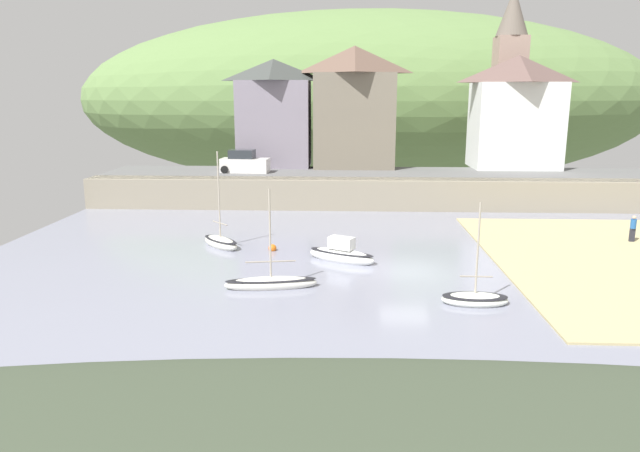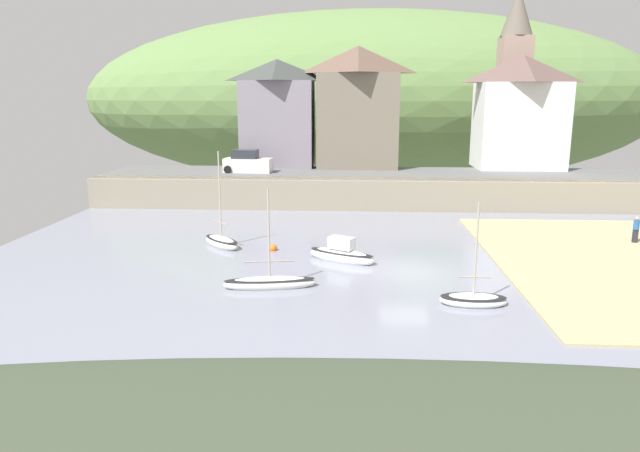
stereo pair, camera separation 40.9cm
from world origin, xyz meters
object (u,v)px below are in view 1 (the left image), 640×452
object	(u,v)px
church_with_spire	(509,75)
waterfront_building_left	(274,113)
waterfront_building_centre	(354,106)
dinghy_open_wooden	(221,242)
waterfront_building_right	(516,111)
sailboat_blue_trim	(271,283)
mooring_buoy	(272,248)
motorboat_with_cabin	(475,299)
person_on_slipway	(633,227)
sailboat_nearest_shore	(341,254)
parked_car_near_slipway	(244,163)

from	to	relation	value
church_with_spire	waterfront_building_left	bearing A→B (deg)	-169.79
waterfront_building_centre	dinghy_open_wooden	distance (m)	23.56
waterfront_building_centre	waterfront_building_right	distance (m)	14.63
sailboat_blue_trim	dinghy_open_wooden	bearing A→B (deg)	108.74
waterfront_building_right	mooring_buoy	world-z (taller)	waterfront_building_right
motorboat_with_cabin	person_on_slipway	bearing A→B (deg)	44.22
motorboat_with_cabin	dinghy_open_wooden	bearing A→B (deg)	145.85
mooring_buoy	waterfront_building_right	bearing A→B (deg)	47.67
person_on_slipway	mooring_buoy	bearing A→B (deg)	-172.76
church_with_spire	sailboat_blue_trim	bearing A→B (deg)	-120.51
waterfront_building_left	waterfront_building_right	size ratio (longest dim) A/B	0.97
sailboat_nearest_shore	mooring_buoy	distance (m)	4.53
waterfront_building_left	person_on_slipway	distance (m)	31.35
waterfront_building_right	sailboat_blue_trim	size ratio (longest dim) A/B	2.04
motorboat_with_cabin	sailboat_blue_trim	xyz separation A→B (m)	(-9.17, 1.72, 0.03)
sailboat_nearest_shore	motorboat_with_cabin	xyz separation A→B (m)	(5.89, -6.49, -0.15)
sailboat_nearest_shore	parked_car_near_slipway	xyz separation A→B (m)	(-8.57, 18.99, 2.83)
church_with_spire	sailboat_blue_trim	world-z (taller)	church_with_spire
motorboat_with_cabin	person_on_slipway	world-z (taller)	motorboat_with_cabin
waterfront_building_centre	sailboat_blue_trim	bearing A→B (deg)	-98.41
waterfront_building_right	dinghy_open_wooden	size ratio (longest dim) A/B	1.69
church_with_spire	waterfront_building_right	bearing A→B (deg)	-93.10
mooring_buoy	waterfront_building_centre	bearing A→B (deg)	77.01
parked_car_near_slipway	mooring_buoy	size ratio (longest dim) A/B	8.94
sailboat_blue_trim	waterfront_building_centre	bearing A→B (deg)	72.33
waterfront_building_centre	waterfront_building_left	bearing A→B (deg)	180.00
sailboat_nearest_shore	person_on_slipway	world-z (taller)	person_on_slipway
mooring_buoy	dinghy_open_wooden	bearing A→B (deg)	166.58
waterfront_building_left	church_with_spire	world-z (taller)	church_with_spire
dinghy_open_wooden	mooring_buoy	bearing A→B (deg)	32.67
church_with_spire	sailboat_nearest_shore	size ratio (longest dim) A/B	4.11
person_on_slipway	waterfront_building_left	bearing A→B (deg)	142.43
motorboat_with_cabin	person_on_slipway	size ratio (longest dim) A/B	2.87
motorboat_with_cabin	mooring_buoy	world-z (taller)	motorboat_with_cabin
church_with_spire	dinghy_open_wooden	size ratio (longest dim) A/B	2.77
motorboat_with_cabin	person_on_slipway	distance (m)	16.46
waterfront_building_right	sailboat_nearest_shore	world-z (taller)	waterfront_building_right
waterfront_building_centre	church_with_spire	size ratio (longest dim) A/B	0.66
parked_car_near_slipway	sailboat_nearest_shore	bearing A→B (deg)	-60.82
mooring_buoy	waterfront_building_left	bearing A→B (deg)	96.40
sailboat_nearest_shore	dinghy_open_wooden	distance (m)	7.80
waterfront_building_left	dinghy_open_wooden	bearing A→B (deg)	-92.26
sailboat_nearest_shore	dinghy_open_wooden	world-z (taller)	dinghy_open_wooden
dinghy_open_wooden	person_on_slipway	distance (m)	25.24
waterfront_building_right	person_on_slipway	world-z (taller)	waterfront_building_right
waterfront_building_right	person_on_slipway	distance (m)	19.95
dinghy_open_wooden	waterfront_building_centre	bearing A→B (deg)	114.52
motorboat_with_cabin	mooring_buoy	distance (m)	13.08
sailboat_blue_trim	parked_car_near_slipway	bearing A→B (deg)	93.29
waterfront_building_centre	sailboat_blue_trim	xyz separation A→B (m)	(-4.18, -28.27, -7.67)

